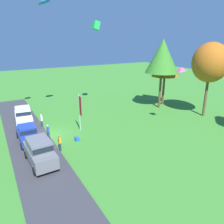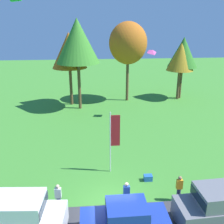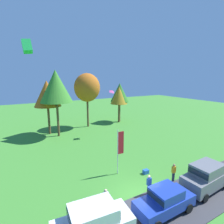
{
  "view_description": "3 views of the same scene",
  "coord_description": "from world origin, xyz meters",
  "px_view_note": "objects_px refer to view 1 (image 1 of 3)",
  "views": [
    {
      "loc": [
        23.29,
        -4.89,
        10.58
      ],
      "look_at": [
        2.74,
        6.72,
        2.58
      ],
      "focal_mm": 35.0,
      "sensor_mm": 36.0,
      "label": 1
    },
    {
      "loc": [
        -1.12,
        -12.6,
        10.37
      ],
      "look_at": [
        0.49,
        4.97,
        4.1
      ],
      "focal_mm": 42.0,
      "sensor_mm": 36.0,
      "label": 2
    },
    {
      "loc": [
        -7.97,
        -9.83,
        9.43
      ],
      "look_at": [
        0.84,
        5.91,
        5.82
      ],
      "focal_mm": 28.0,
      "sensor_mm": 36.0,
      "label": 3
    }
  ],
  "objects_px": {
    "tree_lone_near": "(162,56)",
    "kite_box_topmost": "(96,25)",
    "tree_far_left": "(165,63)",
    "tree_left_of_center": "(210,63)",
    "kite_delta_near_flag": "(44,1)",
    "car_suv_near_entrance": "(23,116)",
    "car_suv_far_end": "(40,151)",
    "person_beside_suv": "(42,121)",
    "flag_banner": "(80,108)",
    "kite_diamond_low_drifter": "(181,69)",
    "person_watching_sky": "(48,132)",
    "car_sedan_mid_row": "(28,133)",
    "cooler_box": "(77,139)",
    "person_on_lawn": "(60,143)"
  },
  "relations": [
    {
      "from": "car_suv_far_end",
      "to": "kite_delta_near_flag",
      "type": "bearing_deg",
      "value": 159.88
    },
    {
      "from": "kite_delta_near_flag",
      "to": "flag_banner",
      "type": "bearing_deg",
      "value": 10.41
    },
    {
      "from": "car_suv_far_end",
      "to": "person_on_lawn",
      "type": "bearing_deg",
      "value": 123.3
    },
    {
      "from": "person_beside_suv",
      "to": "flag_banner",
      "type": "xyz_separation_m",
      "value": [
        3.51,
        3.8,
        2.0
      ]
    },
    {
      "from": "car_suv_near_entrance",
      "to": "flag_banner",
      "type": "xyz_separation_m",
      "value": [
        5.24,
        5.62,
        1.58
      ]
    },
    {
      "from": "car_suv_near_entrance",
      "to": "kite_box_topmost",
      "type": "bearing_deg",
      "value": 98.71
    },
    {
      "from": "tree_far_left",
      "to": "person_watching_sky",
      "type": "bearing_deg",
      "value": -78.27
    },
    {
      "from": "person_watching_sky",
      "to": "kite_box_topmost",
      "type": "distance_m",
      "value": 16.61
    },
    {
      "from": "tree_lone_near",
      "to": "kite_delta_near_flag",
      "type": "distance_m",
      "value": 17.82
    },
    {
      "from": "flag_banner",
      "to": "kite_delta_near_flag",
      "type": "xyz_separation_m",
      "value": [
        -7.21,
        -1.32,
        12.05
      ]
    },
    {
      "from": "person_beside_suv",
      "to": "tree_left_of_center",
      "type": "relative_size",
      "value": 0.17
    },
    {
      "from": "car_sedan_mid_row",
      "to": "person_watching_sky",
      "type": "distance_m",
      "value": 2.1
    },
    {
      "from": "kite_delta_near_flag",
      "to": "cooler_box",
      "type": "bearing_deg",
      "value": -0.25
    },
    {
      "from": "kite_diamond_low_drifter",
      "to": "kite_box_topmost",
      "type": "height_order",
      "value": "kite_box_topmost"
    },
    {
      "from": "car_suv_near_entrance",
      "to": "kite_delta_near_flag",
      "type": "distance_m",
      "value": 14.42
    },
    {
      "from": "car_sedan_mid_row",
      "to": "kite_box_topmost",
      "type": "bearing_deg",
      "value": 120.86
    },
    {
      "from": "kite_diamond_low_drifter",
      "to": "car_suv_near_entrance",
      "type": "bearing_deg",
      "value": -122.61
    },
    {
      "from": "kite_box_topmost",
      "to": "person_beside_suv",
      "type": "bearing_deg",
      "value": -69.85
    },
    {
      "from": "person_watching_sky",
      "to": "car_suv_far_end",
      "type": "bearing_deg",
      "value": -21.7
    },
    {
      "from": "tree_far_left",
      "to": "kite_delta_near_flag",
      "type": "xyz_separation_m",
      "value": [
        -3.37,
        -17.55,
        8.13
      ]
    },
    {
      "from": "tree_far_left",
      "to": "kite_delta_near_flag",
      "type": "bearing_deg",
      "value": -100.87
    },
    {
      "from": "kite_delta_near_flag",
      "to": "tree_left_of_center",
      "type": "bearing_deg",
      "value": 60.15
    },
    {
      "from": "car_suv_near_entrance",
      "to": "person_watching_sky",
      "type": "distance_m",
      "value": 5.86
    },
    {
      "from": "tree_lone_near",
      "to": "kite_box_topmost",
      "type": "xyz_separation_m",
      "value": [
        -4.24,
        -8.84,
        4.27
      ]
    },
    {
      "from": "tree_lone_near",
      "to": "car_suv_far_end",
      "type": "bearing_deg",
      "value": -69.17
    },
    {
      "from": "kite_delta_near_flag",
      "to": "car_suv_near_entrance",
      "type": "bearing_deg",
      "value": -65.45
    },
    {
      "from": "car_sedan_mid_row",
      "to": "person_beside_suv",
      "type": "xyz_separation_m",
      "value": [
        -3.5,
        2.21,
        -0.16
      ]
    },
    {
      "from": "car_sedan_mid_row",
      "to": "person_watching_sky",
      "type": "xyz_separation_m",
      "value": [
        0.36,
        2.07,
        -0.16
      ]
    },
    {
      "from": "person_on_lawn",
      "to": "kite_delta_near_flag",
      "type": "relative_size",
      "value": 1.08
    },
    {
      "from": "tree_lone_near",
      "to": "kite_box_topmost",
      "type": "bearing_deg",
      "value": -115.64
    },
    {
      "from": "car_sedan_mid_row",
      "to": "tree_left_of_center",
      "type": "distance_m",
      "value": 24.48
    },
    {
      "from": "car_suv_near_entrance",
      "to": "kite_box_topmost",
      "type": "xyz_separation_m",
      "value": [
        -1.73,
        11.26,
        11.0
      ]
    },
    {
      "from": "flag_banner",
      "to": "kite_diamond_low_drifter",
      "type": "xyz_separation_m",
      "value": [
        5.0,
        10.39,
        4.38
      ]
    },
    {
      "from": "kite_box_topmost",
      "to": "person_watching_sky",
      "type": "bearing_deg",
      "value": -52.63
    },
    {
      "from": "car_suv_far_end",
      "to": "cooler_box",
      "type": "xyz_separation_m",
      "value": [
        -2.77,
        4.43,
        -1.1
      ]
    },
    {
      "from": "tree_lone_near",
      "to": "person_beside_suv",
      "type": "bearing_deg",
      "value": -92.44
    },
    {
      "from": "car_suv_far_end",
      "to": "kite_box_topmost",
      "type": "bearing_deg",
      "value": 136.28
    },
    {
      "from": "person_watching_sky",
      "to": "person_on_lawn",
      "type": "bearing_deg",
      "value": 5.86
    },
    {
      "from": "tree_far_left",
      "to": "tree_left_of_center",
      "type": "height_order",
      "value": "tree_left_of_center"
    },
    {
      "from": "person_watching_sky",
      "to": "tree_lone_near",
      "type": "bearing_deg",
      "value": 99.49
    },
    {
      "from": "car_sedan_mid_row",
      "to": "person_on_lawn",
      "type": "distance_m",
      "value": 4.3
    },
    {
      "from": "car_suv_far_end",
      "to": "person_watching_sky",
      "type": "xyz_separation_m",
      "value": [
        -4.63,
        1.84,
        -0.42
      ]
    },
    {
      "from": "tree_left_of_center",
      "to": "kite_diamond_low_drifter",
      "type": "height_order",
      "value": "tree_left_of_center"
    },
    {
      "from": "tree_far_left",
      "to": "tree_left_of_center",
      "type": "xyz_separation_m",
      "value": [
        7.34,
        1.11,
        0.7
      ]
    },
    {
      "from": "person_beside_suv",
      "to": "kite_diamond_low_drifter",
      "type": "distance_m",
      "value": 17.73
    },
    {
      "from": "car_suv_near_entrance",
      "to": "kite_diamond_low_drifter",
      "type": "relative_size",
      "value": 5.16
    },
    {
      "from": "tree_left_of_center",
      "to": "person_beside_suv",
      "type": "bearing_deg",
      "value": -108.34
    },
    {
      "from": "person_watching_sky",
      "to": "cooler_box",
      "type": "height_order",
      "value": "person_watching_sky"
    },
    {
      "from": "car_sedan_mid_row",
      "to": "cooler_box",
      "type": "distance_m",
      "value": 5.22
    },
    {
      "from": "kite_box_topmost",
      "to": "person_on_lawn",
      "type": "bearing_deg",
      "value": -41.33
    }
  ]
}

